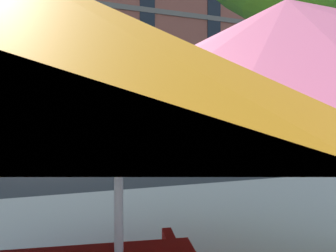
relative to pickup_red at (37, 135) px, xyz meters
name	(u,v)px	position (x,y,z in m)	size (l,w,h in m)	color
ground_plane	(66,167)	(1.38, -3.70, -1.03)	(120.00, 120.00, 0.00)	#2D3033
sidewalk_far	(69,148)	(1.38, 3.10, -0.97)	(56.00, 3.60, 0.12)	#B2ADA3
apartment_building	(70,28)	(1.38, 11.29, 8.57)	(47.78, 12.08, 19.20)	#934C3D
pickup_red	(37,135)	(0.00, 0.00, 0.00)	(5.10, 2.12, 2.20)	#B21E19
sedan_green	(173,134)	(6.77, 0.00, -0.08)	(4.40, 1.98, 1.78)	#195933
pickup_red_midblock	(269,131)	(13.06, 0.00, 0.00)	(5.10, 2.12, 2.20)	#B21E19
pickup_red_downstreet	(333,130)	(18.20, 0.00, 0.00)	(5.10, 2.12, 2.20)	#B21E19
street_tree_middle	(121,98)	(4.50, 3.51, 2.11)	(2.60, 2.60, 4.48)	brown
street_tree_right	(268,102)	(15.58, 3.43, 2.06)	(2.24, 2.24, 4.31)	brown
patio_umbrella	(118,84)	(1.93, -12.70, 0.89)	(4.03, 3.74, 2.24)	silver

